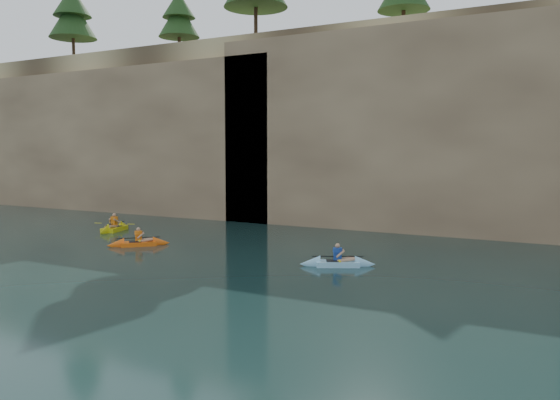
% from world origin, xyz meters
% --- Properties ---
extents(ground, '(160.00, 160.00, 0.00)m').
position_xyz_m(ground, '(0.00, 0.00, 0.00)').
color(ground, black).
rests_on(ground, ground).
extents(cliff, '(70.00, 16.00, 12.00)m').
position_xyz_m(cliff, '(0.00, 30.00, 6.00)').
color(cliff, tan).
rests_on(cliff, ground).
extents(cliff_slab_west, '(26.00, 2.40, 10.56)m').
position_xyz_m(cliff_slab_west, '(-20.00, 22.60, 5.28)').
color(cliff_slab_west, tan).
rests_on(cliff_slab_west, ground).
extents(cliff_slab_center, '(24.00, 2.40, 11.40)m').
position_xyz_m(cliff_slab_center, '(2.00, 22.60, 5.70)').
color(cliff_slab_center, tan).
rests_on(cliff_slab_center, ground).
extents(sea_cave_west, '(4.50, 1.00, 4.00)m').
position_xyz_m(sea_cave_west, '(-18.00, 21.95, 2.00)').
color(sea_cave_west, black).
rests_on(sea_cave_west, ground).
extents(sea_cave_center, '(3.50, 1.00, 3.20)m').
position_xyz_m(sea_cave_center, '(-4.00, 21.95, 1.60)').
color(sea_cave_center, black).
rests_on(sea_cave_center, ground).
extents(kayaker_orange, '(2.45, 2.49, 1.08)m').
position_xyz_m(kayaker_orange, '(-8.56, 12.01, 0.13)').
color(kayaker_orange, '#FF6410').
rests_on(kayaker_orange, ground).
extents(kayaker_yellow, '(2.35, 3.08, 1.23)m').
position_xyz_m(kayaker_yellow, '(-13.05, 14.98, 0.15)').
color(kayaker_yellow, yellow).
rests_on(kayaker_yellow, ground).
extents(kayaker_ltblue_mid, '(2.89, 1.99, 1.10)m').
position_xyz_m(kayaker_ltblue_mid, '(1.29, 12.19, 0.14)').
color(kayaker_ltblue_mid, '#96D9FC').
rests_on(kayaker_ltblue_mid, ground).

